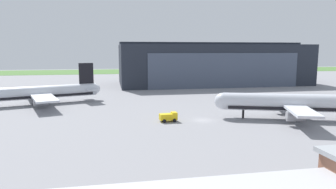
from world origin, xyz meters
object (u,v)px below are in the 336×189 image
maintenance_hangar (212,64)px  airliner_far_left (37,93)px  ops_van (169,117)px  airliner_near_right (289,103)px

maintenance_hangar → airliner_far_left: (-74.88, -48.68, -6.45)m
airliner_far_left → ops_van: size_ratio=9.04×
airliner_far_left → airliner_near_right: bearing=-27.5°
maintenance_hangar → airliner_near_right: bearing=-95.5°
airliner_near_right → ops_van: size_ratio=8.03×
maintenance_hangar → airliner_far_left: bearing=-147.0°
airliner_far_left → ops_van: 48.62m
ops_van → airliner_near_right: bearing=-6.2°
airliner_far_left → airliner_near_right: airliner_near_right is taller
maintenance_hangar → airliner_far_left: maintenance_hangar is taller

